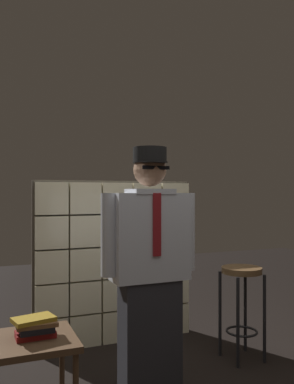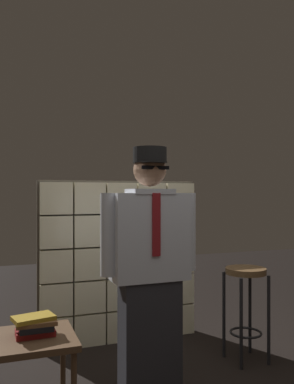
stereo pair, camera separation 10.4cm
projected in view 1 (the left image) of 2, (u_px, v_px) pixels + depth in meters
name	position (u px, v px, depth m)	size (l,w,h in m)	color
glass_block_wall	(116.00, 262.00, 3.83)	(1.55, 0.10, 1.55)	beige
standing_person	(150.00, 269.00, 2.71)	(0.68, 0.29, 1.73)	#28282D
bar_stool	(242.00, 291.00, 3.42)	(0.34, 0.34, 0.78)	brown
side_table	(33.00, 349.00, 2.47)	(0.52, 0.52, 0.52)	#513823
book_stack	(35.00, 327.00, 2.47)	(0.28, 0.21, 0.13)	maroon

